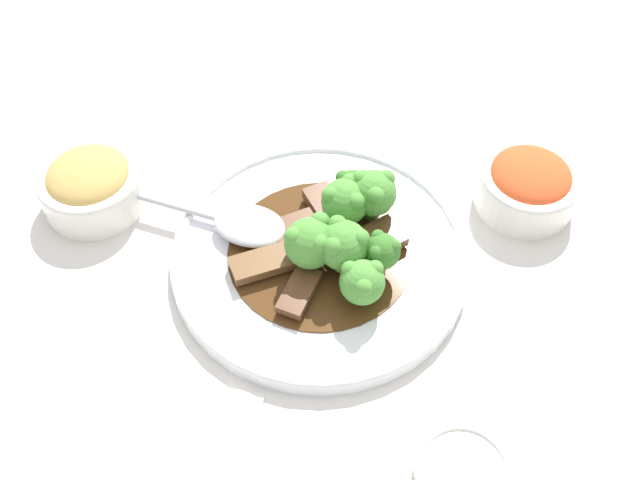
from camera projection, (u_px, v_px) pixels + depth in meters
name	position (u px, v px, depth m)	size (l,w,h in m)	color
ground_plane	(320.00, 262.00, 0.71)	(4.00, 4.00, 0.00)	silver
main_plate	(320.00, 255.00, 0.71)	(0.28, 0.28, 0.02)	white
beef_strip_0	(303.00, 229.00, 0.71)	(0.06, 0.07, 0.01)	#56331E
beef_strip_1	(367.00, 242.00, 0.70)	(0.07, 0.08, 0.01)	#56331E
beef_strip_2	(325.00, 204.00, 0.72)	(0.05, 0.04, 0.01)	#56331E
beef_strip_3	(271.00, 260.00, 0.69)	(0.05, 0.08, 0.01)	brown
beef_strip_4	(299.00, 291.00, 0.67)	(0.06, 0.04, 0.01)	#56331E
broccoli_floret_0	(362.00, 282.00, 0.65)	(0.04, 0.04, 0.04)	#8EB756
broccoli_floret_1	(310.00, 242.00, 0.67)	(0.05, 0.05, 0.05)	#7FA84C
broccoli_floret_2	(382.00, 251.00, 0.66)	(0.03, 0.03, 0.04)	#7FA84C
broccoli_floret_3	(353.00, 188.00, 0.72)	(0.04, 0.04, 0.04)	#7FA84C
broccoli_floret_4	(345.00, 201.00, 0.70)	(0.04, 0.04, 0.05)	#8EB756
broccoli_floret_5	(343.00, 245.00, 0.66)	(0.05, 0.05, 0.06)	#8EB756
broccoli_floret_6	(373.00, 192.00, 0.70)	(0.04, 0.04, 0.06)	#7FA84C
serving_spoon	(238.00, 222.00, 0.71)	(0.10, 0.20, 0.01)	#B7B7BC
side_bowl_kimchi	(528.00, 184.00, 0.74)	(0.10, 0.10, 0.05)	white
side_bowl_appetizer	(90.00, 185.00, 0.74)	(0.10, 0.10, 0.05)	white
sauce_dish	(463.00, 472.00, 0.58)	(0.08, 0.08, 0.01)	white
paper_napkin	(200.00, 450.00, 0.60)	(0.13, 0.10, 0.01)	silver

